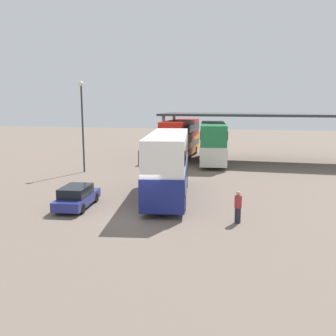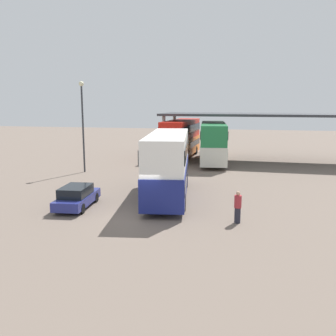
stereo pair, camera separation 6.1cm
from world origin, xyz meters
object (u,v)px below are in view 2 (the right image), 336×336
(double_decker_main, at_px, (168,163))
(parked_hatchback, at_px, (77,197))
(pedestrian_waiting, at_px, (238,207))
(double_decker_near_canopy, at_px, (181,137))
(lamppost_tall, at_px, (83,116))
(double_decker_mid_row, at_px, (213,141))

(double_decker_main, height_order, parked_hatchback, double_decker_main)
(parked_hatchback, height_order, pedestrian_waiting, pedestrian_waiting)
(double_decker_near_canopy, relative_size, lamppost_tall, 1.34)
(double_decker_main, relative_size, parked_hatchback, 2.46)
(double_decker_main, xyz_separation_m, parked_hatchback, (-4.90, -3.55, -1.67))
(double_decker_mid_row, bearing_deg, double_decker_near_canopy, 50.24)
(parked_hatchback, distance_m, lamppost_tall, 12.71)
(double_decker_near_canopy, bearing_deg, double_decker_mid_row, -121.38)
(double_decker_main, height_order, pedestrian_waiting, double_decker_main)
(double_decker_main, relative_size, lamppost_tall, 1.27)
(parked_hatchback, xyz_separation_m, lamppost_tall, (-4.50, 11.04, 4.42))
(double_decker_main, height_order, lamppost_tall, lamppost_tall)
(parked_hatchback, bearing_deg, double_decker_near_canopy, -11.69)
(double_decker_near_canopy, relative_size, pedestrian_waiting, 6.33)
(double_decker_near_canopy, bearing_deg, double_decker_main, -170.32)
(double_decker_mid_row, height_order, pedestrian_waiting, double_decker_mid_row)
(double_decker_main, bearing_deg, double_decker_near_canopy, -0.59)
(parked_hatchback, bearing_deg, double_decker_mid_row, -23.67)
(double_decker_near_canopy, bearing_deg, parked_hatchback, 175.62)
(double_decker_main, distance_m, pedestrian_waiting, 6.70)
(double_decker_main, bearing_deg, double_decker_mid_row, -13.72)
(lamppost_tall, bearing_deg, double_decker_mid_row, 35.98)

